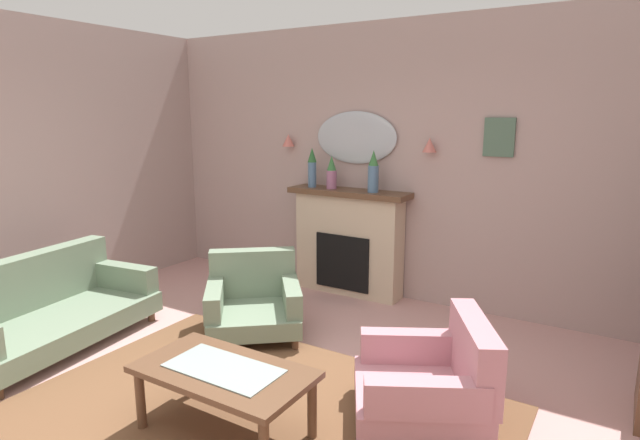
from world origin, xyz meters
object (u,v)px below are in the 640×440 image
at_px(fireplace, 348,243).
at_px(floral_couch, 46,309).
at_px(armchair_by_coffee_table, 253,299).
at_px(wall_sconce_right, 430,145).
at_px(coffee_table, 224,377).
at_px(mantel_vase_left, 312,167).
at_px(wall_mirror, 356,138).
at_px(framed_picture, 499,137).
at_px(mantel_vase_right, 373,172).
at_px(armchair_in_corner, 433,380).
at_px(mantel_vase_centre, 332,173).
at_px(wall_sconce_left, 288,140).

distance_m(fireplace, floral_couch, 3.00).
bearing_deg(fireplace, armchair_by_coffee_table, -99.57).
height_order(wall_sconce_right, coffee_table, wall_sconce_right).
distance_m(mantel_vase_left, wall_mirror, 0.58).
distance_m(framed_picture, floral_couch, 4.33).
height_order(mantel_vase_right, armchair_by_coffee_table, mantel_vase_right).
distance_m(wall_sconce_right, coffee_table, 3.08).
height_order(mantel_vase_left, armchair_in_corner, mantel_vase_left).
bearing_deg(wall_sconce_right, fireplace, -173.84).
height_order(mantel_vase_left, mantel_vase_centre, mantel_vase_left).
bearing_deg(fireplace, framed_picture, 5.77).
bearing_deg(mantel_vase_centre, armchair_in_corner, -45.46).
distance_m(mantel_vase_right, armchair_by_coffee_table, 1.80).
bearing_deg(framed_picture, fireplace, -174.23).
distance_m(wall_mirror, wall_sconce_right, 0.85).
distance_m(wall_mirror, armchair_by_coffee_table, 2.08).
bearing_deg(armchair_by_coffee_table, mantel_vase_right, 68.49).
distance_m(fireplace, armchair_in_corner, 2.55).
height_order(mantel_vase_centre, wall_mirror, wall_mirror).
bearing_deg(wall_sconce_right, armchair_in_corner, -68.05).
bearing_deg(framed_picture, mantel_vase_right, -171.47).
xyz_separation_m(mantel_vase_centre, coffee_table, (0.80, -2.67, -0.95)).
relative_size(mantel_vase_centre, coffee_table, 0.33).
bearing_deg(framed_picture, wall_sconce_right, -174.73).
xyz_separation_m(fireplace, framed_picture, (1.50, 0.15, 1.18)).
bearing_deg(coffee_table, armchair_by_coffee_table, 122.07).
relative_size(mantel_vase_centre, floral_couch, 0.20).
xyz_separation_m(fireplace, floral_couch, (-1.58, -2.53, -0.25)).
bearing_deg(mantel_vase_left, mantel_vase_right, -0.00).
bearing_deg(armchair_by_coffee_table, wall_sconce_left, 112.77).
bearing_deg(fireplace, coffee_table, -77.55).
height_order(floral_couch, armchair_by_coffee_table, floral_couch).
distance_m(fireplace, wall_sconce_left, 1.38).
xyz_separation_m(fireplace, mantel_vase_right, (0.30, -0.03, 0.80)).
bearing_deg(wall_mirror, armchair_in_corner, -51.14).
relative_size(wall_sconce_left, wall_sconce_right, 1.00).
distance_m(fireplace, wall_sconce_right, 1.38).
relative_size(wall_mirror, floral_couch, 0.53).
relative_size(floral_couch, armchair_in_corner, 1.64).
xyz_separation_m(mantel_vase_left, framed_picture, (1.95, 0.18, 0.36)).
distance_m(mantel_vase_centre, mantel_vase_right, 0.50).
bearing_deg(wall_sconce_left, mantel_vase_right, -5.96).
distance_m(mantel_vase_centre, wall_sconce_left, 0.74).
height_order(fireplace, mantel_vase_centre, mantel_vase_centre).
relative_size(mantel_vase_left, mantel_vase_right, 1.00).
height_order(wall_mirror, armchair_by_coffee_table, wall_mirror).
relative_size(fireplace, wall_sconce_left, 9.71).
bearing_deg(mantel_vase_left, wall_sconce_right, 5.27).
relative_size(fireplace, coffee_table, 1.24).
height_order(mantel_vase_left, wall_sconce_right, wall_sconce_right).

